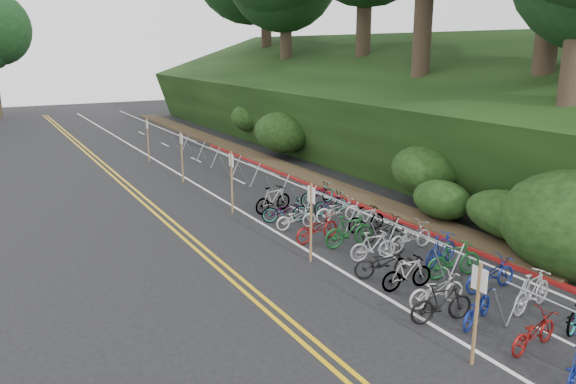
# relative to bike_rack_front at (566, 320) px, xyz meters

# --- Properties ---
(ground) EXTENTS (120.00, 120.00, 0.00)m
(ground) POSITION_rel_bike_rack_front_xyz_m (-2.47, 2.34, -0.84)
(ground) COLOR black
(ground) RESTS_ON ground
(road_markings) EXTENTS (7.47, 80.00, 0.01)m
(road_markings) POSITION_rel_bike_rack_front_xyz_m (-1.83, 12.44, -0.83)
(road_markings) COLOR gold
(road_markings) RESTS_ON ground
(red_curb) EXTENTS (0.25, 28.00, 0.10)m
(red_curb) POSITION_rel_bike_rack_front_xyz_m (3.23, 14.34, -0.79)
(red_curb) COLOR maroon
(red_curb) RESTS_ON ground
(embankment) EXTENTS (14.30, 48.14, 9.11)m
(embankment) POSITION_rel_bike_rack_front_xyz_m (10.49, 21.38, 1.73)
(embankment) COLOR black
(embankment) RESTS_ON ground
(bike_rack_front) EXTENTS (1.12, 3.12, 1.13)m
(bike_rack_front) POSITION_rel_bike_rack_front_xyz_m (0.00, 0.00, 0.00)
(bike_rack_front) COLOR gray
(bike_rack_front) RESTS_ON ground
(bike_racks_rest) EXTENTS (1.14, 23.00, 1.17)m
(bike_racks_rest) POSITION_rel_bike_rack_front_xyz_m (0.53, 15.34, 0.02)
(bike_racks_rest) COLOR gray
(bike_racks_rest) RESTS_ON ground
(signpost_near) EXTENTS (0.08, 0.40, 2.27)m
(signpost_near) POSITION_rel_bike_rack_front_xyz_m (-1.94, 0.71, 0.47)
(signpost_near) COLOR brown
(signpost_near) RESTS_ON ground
(signposts_rest) EXTENTS (0.08, 18.40, 2.50)m
(signposts_rest) POSITION_rel_bike_rack_front_xyz_m (-1.87, 16.34, 0.59)
(signposts_rest) COLOR brown
(signposts_rest) RESTS_ON ground
(bike_front) EXTENTS (0.82, 1.73, 1.00)m
(bike_front) POSITION_rel_bike_rack_front_xyz_m (-1.17, 2.43, -0.34)
(bike_front) COLOR black
(bike_front) RESTS_ON ground
(bike_valet) EXTENTS (3.46, 15.30, 1.10)m
(bike_valet) POSITION_rel_bike_rack_front_xyz_m (0.47, 6.22, -0.36)
(bike_valet) COLOR navy
(bike_valet) RESTS_ON ground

